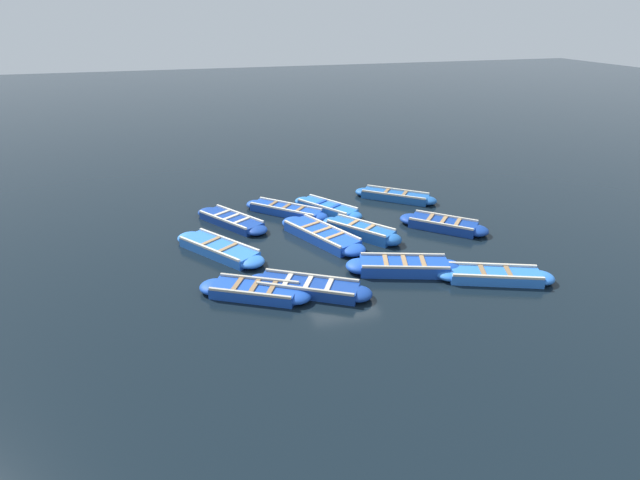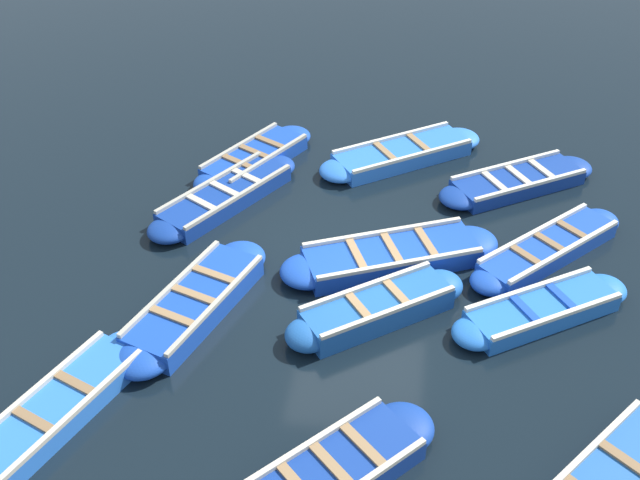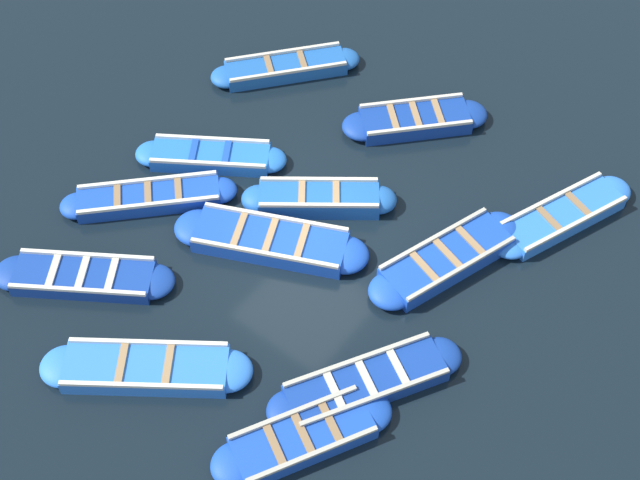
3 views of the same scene
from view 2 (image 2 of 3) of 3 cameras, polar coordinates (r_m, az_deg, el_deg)
ground_plane at (r=13.05m, az=3.22°, el=-3.17°), size 120.00×120.00×0.00m
boat_outer_left at (r=16.39m, az=6.25°, el=6.53°), size 3.02×3.69×0.38m
boat_end_of_row at (r=16.20m, az=-4.99°, el=6.21°), size 3.36×2.35×0.38m
boat_outer_right at (r=12.48m, az=-9.48°, el=-4.81°), size 3.75×1.99×0.43m
boat_far_corner at (r=14.09m, az=16.97°, el=-0.69°), size 3.17×3.09×0.38m
boat_mid_row at (r=15.01m, az=-7.21°, el=3.34°), size 3.68×2.62×0.38m
boat_bow_out at (r=15.89m, az=14.81°, el=4.31°), size 2.70×3.48×0.36m
boat_near_quay at (r=12.75m, az=16.54°, el=-5.16°), size 2.47×3.19×0.37m
boat_alongside at (r=11.41m, az=-19.38°, el=-12.04°), size 3.59×2.01×0.37m
boat_centre at (r=13.35m, az=5.46°, el=-1.25°), size 2.56×4.08×0.41m
boat_broadside at (r=12.22m, az=4.38°, el=-5.26°), size 2.56×3.04×0.47m
boat_stern_in at (r=10.11m, az=0.93°, el=-17.40°), size 3.05×2.93×0.40m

